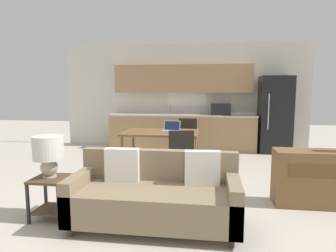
{
  "coord_description": "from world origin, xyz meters",
  "views": [
    {
      "loc": [
        0.7,
        -3.28,
        1.57
      ],
      "look_at": [
        0.03,
        1.5,
        0.95
      ],
      "focal_mm": 32.0,
      "sensor_mm": 36.0,
      "label": 1
    }
  ],
  "objects": [
    {
      "name": "ground_plane",
      "position": [
        0.0,
        0.0,
        0.0
      ],
      "size": [
        20.0,
        20.0,
        0.0
      ],
      "primitive_type": "plane",
      "color": "beige"
    },
    {
      "name": "wall_back",
      "position": [
        0.0,
        4.63,
        1.35
      ],
      "size": [
        6.4,
        0.07,
        2.7
      ],
      "color": "silver",
      "rests_on": "ground_plane"
    },
    {
      "name": "kitchen_counter",
      "position": [
        0.02,
        4.33,
        0.84
      ],
      "size": [
        3.71,
        0.65,
        2.15
      ],
      "color": "tan",
      "rests_on": "ground_plane"
    },
    {
      "name": "refrigerator",
      "position": [
        2.27,
        4.24,
        0.93
      ],
      "size": [
        0.74,
        0.72,
        1.85
      ],
      "color": "black",
      "rests_on": "ground_plane"
    },
    {
      "name": "dining_table",
      "position": [
        -0.22,
        2.29,
        0.68
      ],
      "size": [
        1.42,
        0.92,
        0.74
      ],
      "color": "brown",
      "rests_on": "ground_plane"
    },
    {
      "name": "couch",
      "position": [
        0.11,
        -0.04,
        0.34
      ],
      "size": [
        1.88,
        0.8,
        0.86
      ],
      "color": "#3D2D1E",
      "rests_on": "ground_plane"
    },
    {
      "name": "side_table",
      "position": [
        -1.16,
        -0.05,
        0.34
      ],
      "size": [
        0.42,
        0.42,
        0.5
      ],
      "color": "brown",
      "rests_on": "ground_plane"
    },
    {
      "name": "table_lamp",
      "position": [
        -1.19,
        -0.03,
        0.82
      ],
      "size": [
        0.36,
        0.36,
        0.5
      ],
      "color": "#B2A893",
      "rests_on": "side_table"
    },
    {
      "name": "credenza",
      "position": [
        2.22,
        0.81,
        0.37
      ],
      "size": [
        1.28,
        0.42,
        0.74
      ],
      "color": "brown",
      "rests_on": "ground_plane"
    },
    {
      "name": "dining_chair_far_right",
      "position": [
        0.23,
        3.1,
        0.51
      ],
      "size": [
        0.44,
        0.44,
        0.9
      ],
      "rotation": [
        0.0,
        0.0,
        0.04
      ],
      "color": "black",
      "rests_on": "ground_plane"
    },
    {
      "name": "dining_chair_near_right",
      "position": [
        0.25,
        1.47,
        0.51
      ],
      "size": [
        0.48,
        0.48,
        0.9
      ],
      "rotation": [
        0.0,
        0.0,
        3.29
      ],
      "color": "black",
      "rests_on": "ground_plane"
    },
    {
      "name": "laptop",
      "position": [
        -0.02,
        2.36,
        0.79
      ],
      "size": [
        0.35,
        0.29,
        0.2
      ],
      "rotation": [
        0.0,
        0.0,
        -0.11
      ],
      "color": "#B7BABC",
      "rests_on": "dining_table"
    }
  ]
}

